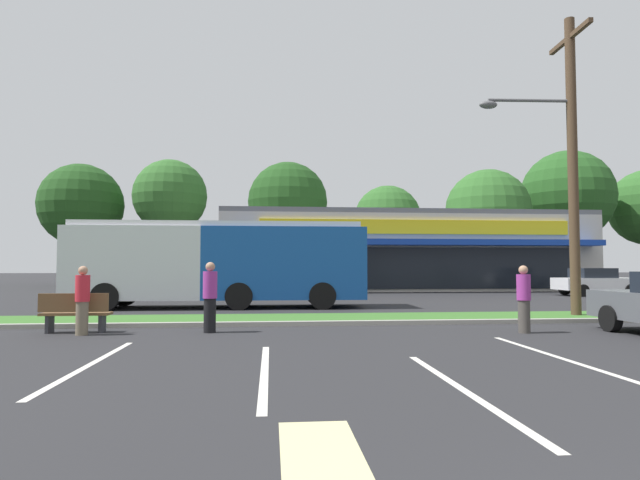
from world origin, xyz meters
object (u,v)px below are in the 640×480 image
Objects in this scene: utility_pole at (568,156)px; pedestrian_mid at (82,300)px; pedestrian_near_bench at (524,299)px; car_2 at (114,281)px; city_bus at (219,262)px; pedestrian_by_pole at (210,297)px; car_0 at (596,282)px; bus_stop_bench at (75,312)px.

utility_pole reaches higher than pedestrian_mid.
pedestrian_mid is at bearing -175.94° from pedestrian_near_bench.
car_2 is (-16.85, 11.89, -4.17)m from utility_pole.
city_bus reaches higher than car_2.
utility_pole reaches higher than pedestrian_by_pole.
pedestrian_by_pole is (-10.52, -2.31, -4.14)m from utility_pole.
pedestrian_near_bench is (8.01, -8.35, -0.95)m from city_bus.
city_bus is 2.63× the size of car_0.
city_bus is 11.61m from pedestrian_near_bench.
car_0 is at bearing 59.56° from pedestrian_near_bench.
bus_stop_bench is 3.22m from pedestrian_by_pole.
city_bus is 8.18m from pedestrian_mid.
utility_pole is at bearing -35.21° from car_2.
car_2 is at bearing 179.37° from car_0.
car_2 reaches higher than bus_stop_bench.
pedestrian_near_bench is at bearing -134.41° from utility_pole.
pedestrian_near_bench is at bearing -19.38° from pedestrian_mid.
bus_stop_bench is at bearing 109.94° from pedestrian_mid.
utility_pole is 5.49× the size of pedestrian_by_pole.
city_bus is 8.87m from car_2.
bus_stop_bench is (-13.72, -2.10, -4.48)m from utility_pole.
city_bus is 6.95× the size of pedestrian_mid.
pedestrian_by_pole is at bearing -65.99° from car_2.
car_0 is 18.58m from pedestrian_near_bench.
pedestrian_by_pole is at bearing -12.20° from pedestrian_mid.
bus_stop_bench is (-2.68, -7.36, -1.26)m from city_bus.
car_0 is at bearing 5.48° from pedestrian_by_pole.
utility_pole is 5.77× the size of pedestrian_near_bench.
utility_pole is at bearing -5.59° from pedestrian_mid.
pedestrian_mid is at bearing 73.47° from city_bus.
car_0 is at bearing -0.63° from car_2.
car_0 is (8.33, 11.62, -4.23)m from utility_pole.
utility_pole is 14.58m from bus_stop_bench.
car_2 is 20.39m from pedestrian_near_bench.
pedestrian_near_bench is at bearing -36.91° from pedestrian_by_pole.
pedestrian_by_pole is at bearing -167.61° from utility_pole.
pedestrian_by_pole is 2.90m from pedestrian_mid.
car_0 is 2.62× the size of pedestrian_near_bench.
bus_stop_bench is 14.35m from car_2.
utility_pole is 14.28m from pedestrian_mid.
car_2 reaches higher than pedestrian_mid.
utility_pole reaches higher than city_bus.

